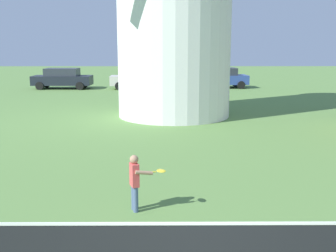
{
  "coord_description": "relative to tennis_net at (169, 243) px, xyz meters",
  "views": [
    {
      "loc": [
        -0.45,
        -3.62,
        3.37
      ],
      "look_at": [
        -0.41,
        3.53,
        1.93
      ],
      "focal_mm": 43.42,
      "sensor_mm": 36.0,
      "label": 1
    }
  ],
  "objects": [
    {
      "name": "parked_car_cream",
      "position": [
        -2.06,
        26.0,
        0.13
      ],
      "size": [
        4.46,
        2.0,
        1.56
      ],
      "color": "silver",
      "rests_on": "ground_plane"
    },
    {
      "name": "player_far",
      "position": [
        -0.65,
        2.71,
        -0.01
      ],
      "size": [
        0.78,
        0.38,
        1.19
      ],
      "color": "slate",
      "rests_on": "ground_plane"
    },
    {
      "name": "parked_car_black",
      "position": [
        -7.96,
        26.05,
        0.13
      ],
      "size": [
        4.47,
        1.95,
        1.56
      ],
      "color": "#1E232D",
      "rests_on": "ground_plane"
    },
    {
      "name": "tennis_net",
      "position": [
        0.0,
        0.0,
        0.0
      ],
      "size": [
        5.21,
        0.06,
        1.1
      ],
      "color": "blue",
      "rests_on": "ground_plane"
    },
    {
      "name": "parked_car_blue",
      "position": [
        4.29,
        26.54,
        0.12
      ],
      "size": [
        4.15,
        2.14,
        1.56
      ],
      "color": "#334C99",
      "rests_on": "ground_plane"
    }
  ]
}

